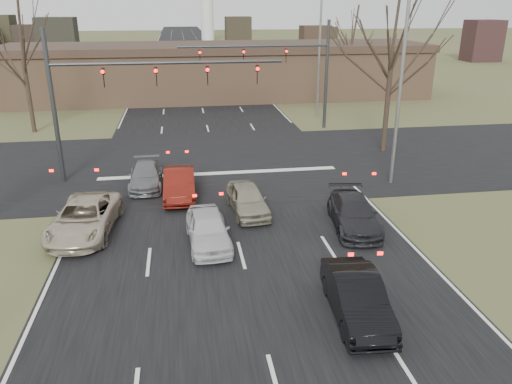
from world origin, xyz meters
TOP-DOWN VIEW (x-y plane):
  - ground at (0.00, 0.00)m, footprint 360.00×360.00m
  - road_main at (0.00, 60.00)m, footprint 14.00×300.00m
  - road_cross at (0.00, 15.00)m, footprint 200.00×14.00m
  - building at (2.00, 38.00)m, footprint 42.40×10.40m
  - mast_arm_near at (-5.23, 13.00)m, footprint 12.12×0.24m
  - mast_arm_far at (6.18, 23.00)m, footprint 11.12×0.24m
  - streetlight_right_near at (8.82, 10.00)m, footprint 2.34×0.25m
  - streetlight_right_far at (9.32, 27.00)m, footprint 2.34×0.25m
  - tree_right_near at (11.00, 16.00)m, footprint 6.90×6.90m
  - tree_left_far at (-13.00, 25.00)m, footprint 5.70×5.70m
  - tree_right_far at (15.00, 35.00)m, footprint 5.40×5.40m
  - car_silver_suv at (-6.22, 5.98)m, footprint 2.83×5.29m
  - car_white_sedan at (-1.18, 4.14)m, footprint 1.82×4.07m
  - car_black_hatch at (3.00, -1.48)m, footprint 1.74×4.25m
  - car_charcoal_sedan at (5.10, 4.85)m, footprint 2.38×4.66m
  - car_grey_ahead at (-4.00, 11.48)m, footprint 1.72×4.13m
  - car_red_ahead at (-2.26, 9.64)m, footprint 1.54×4.29m
  - car_silver_ahead at (0.82, 7.14)m, footprint 1.86×3.99m

SIDE VIEW (x-z plane):
  - ground at x=0.00m, z-range 0.00..0.00m
  - road_main at x=0.00m, z-range 0.00..0.02m
  - road_cross at x=0.00m, z-range 0.00..0.03m
  - car_grey_ahead at x=-4.00m, z-range 0.00..1.19m
  - car_charcoal_sedan at x=5.10m, z-range 0.00..1.30m
  - car_silver_ahead at x=0.82m, z-range 0.00..1.32m
  - car_white_sedan at x=-1.18m, z-range 0.00..1.36m
  - car_black_hatch at x=3.00m, z-range 0.00..1.37m
  - car_red_ahead at x=-2.26m, z-range 0.00..1.41m
  - car_silver_suv at x=-6.22m, z-range 0.00..1.41m
  - building at x=2.00m, z-range 0.02..5.32m
  - mast_arm_far at x=6.18m, z-range 1.02..9.02m
  - mast_arm_near at x=-5.23m, z-range 1.07..9.07m
  - streetlight_right_near at x=8.82m, z-range 0.59..10.59m
  - streetlight_right_far at x=9.32m, z-range 0.59..10.59m
  - tree_right_far at x=15.00m, z-range 2.46..11.46m
  - tree_left_far at x=-13.00m, z-range 2.59..12.09m
  - tree_right_near at x=11.00m, z-range 3.15..14.65m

